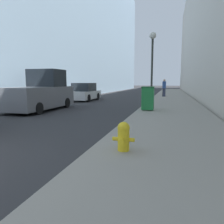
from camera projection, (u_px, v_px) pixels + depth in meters
name	position (u px, v px, depth m)	size (l,w,h in m)	color
sidewalk_right	(172.00, 100.00, 19.65)	(3.82, 60.00, 0.16)	gray
building_left_glass	(56.00, 15.00, 29.92)	(12.00, 60.00, 21.70)	#849EB2
fire_hydrant	(123.00, 136.00, 4.89)	(0.50, 0.39, 0.66)	yellow
trash_bin	(148.00, 98.00, 11.91)	(0.65, 0.60, 1.29)	#1E7538
lamppost	(152.00, 56.00, 15.49)	(0.49, 0.49, 5.02)	#2D332D
pickup_truck	(41.00, 93.00, 13.27)	(2.16, 5.17, 2.47)	slate
parked_sedan_near	(84.00, 93.00, 19.94)	(1.92, 4.12, 1.60)	silver
pedestrian_on_sidewalk	(164.00, 88.00, 23.00)	(0.37, 0.24, 1.82)	#2D3347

